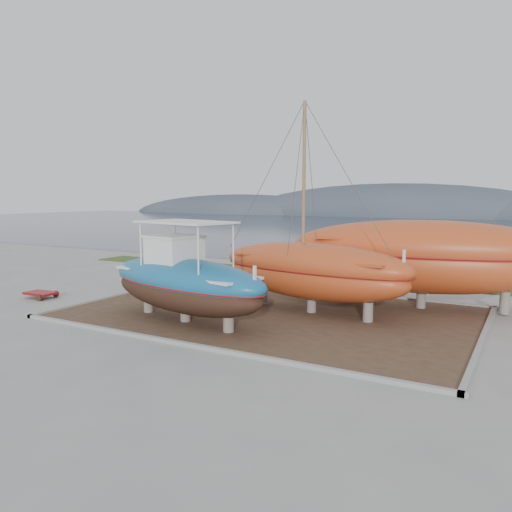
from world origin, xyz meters
The scene contains 11 objects.
ground centered at (0.00, 0.00, 0.00)m, with size 140.00×140.00×0.00m, color gray.
dirt_patch centered at (0.00, 4.00, 0.03)m, with size 18.00×12.00×0.06m, color #422D1E.
curb_frame centered at (0.00, 4.00, 0.07)m, with size 18.60×12.60×0.15m, color gray, non-canonical shape.
grass_strip centered at (0.00, 15.50, 0.04)m, with size 44.00×3.00×0.08m, color #284219.
sea centered at (0.00, 70.00, 0.00)m, with size 260.00×100.00×0.04m, color #1A2635, non-canonical shape.
mountain_ridge centered at (0.00, 125.00, 0.00)m, with size 200.00×36.00×20.00m, color #333D49, non-canonical shape.
blue_caique centered at (-2.48, 0.69, 2.25)m, with size 9.09×2.84×4.37m, color #17608F, non-canonical shape.
white_dinghy centered at (-7.34, 4.89, 0.68)m, with size 4.11×1.54×1.24m, color white, non-canonical shape.
orange_sailboat centered at (1.65, 4.97, 4.92)m, with size 9.95×2.93×9.72m, color #AE411A, non-canonical shape.
orange_bare_hull centered at (5.95, 8.40, 2.14)m, with size 12.70×3.81×4.16m, color #AE411A, non-canonical shape.
red_trailer centered at (-12.45, 1.01, 0.17)m, with size 2.44×1.22×0.35m, color maroon, non-canonical shape.
Camera 1 is at (10.62, -16.32, 5.49)m, focal length 35.00 mm.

